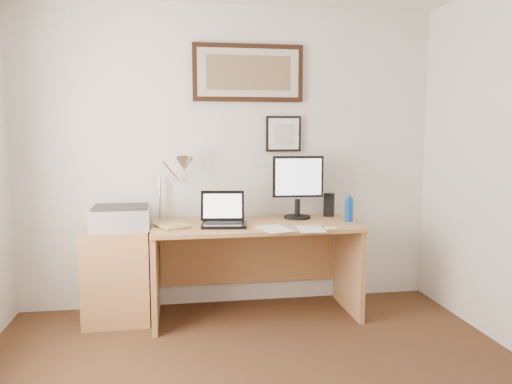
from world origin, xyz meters
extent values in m
cube|color=white|center=(0.00, 2.00, 1.25)|extent=(3.50, 0.02, 2.50)
cube|color=#AB7848|center=(-0.92, 1.68, 0.36)|extent=(0.50, 0.40, 0.73)
cylinder|color=#0B449A|center=(0.91, 1.60, 0.84)|extent=(0.06, 0.06, 0.18)
cylinder|color=#0B449A|center=(0.91, 1.60, 0.94)|extent=(0.03, 0.03, 0.02)
cube|color=black|center=(0.83, 1.87, 0.85)|extent=(0.11, 0.10, 0.20)
cube|color=white|center=(0.26, 1.40, 0.75)|extent=(0.29, 0.35, 0.00)
cube|color=white|center=(0.52, 1.34, 0.75)|extent=(0.22, 0.29, 0.00)
cube|color=#FFF478|center=(0.67, 1.33, 0.76)|extent=(0.09, 0.09, 0.01)
cylinder|color=white|center=(0.56, 1.41, 0.76)|extent=(0.14, 0.06, 0.02)
imported|color=tan|center=(-0.59, 1.55, 0.76)|extent=(0.30, 0.33, 0.02)
cube|color=#AB7848|center=(0.15, 1.63, 0.73)|extent=(1.60, 0.70, 0.03)
cube|color=#AB7848|center=(-0.63, 1.63, 0.36)|extent=(0.04, 0.65, 0.72)
cube|color=#AB7848|center=(0.93, 1.63, 0.36)|extent=(0.04, 0.65, 0.72)
cube|color=#AB7848|center=(0.15, 1.96, 0.45)|extent=(1.50, 0.03, 0.55)
cube|color=black|center=(-0.10, 1.55, 0.76)|extent=(0.37, 0.28, 0.02)
cube|color=black|center=(-0.10, 1.58, 0.78)|extent=(0.30, 0.17, 0.00)
cube|color=black|center=(-0.10, 1.69, 0.89)|extent=(0.35, 0.12, 0.23)
cube|color=white|center=(-0.10, 1.68, 0.89)|extent=(0.30, 0.09, 0.18)
cylinder|color=black|center=(0.54, 1.81, 0.76)|extent=(0.22, 0.22, 0.02)
cylinder|color=black|center=(0.54, 1.81, 0.84)|extent=(0.04, 0.04, 0.14)
cube|color=black|center=(0.54, 1.80, 1.10)|extent=(0.42, 0.06, 0.34)
cube|color=silver|center=(0.54, 1.78, 1.10)|extent=(0.38, 0.02, 0.30)
cube|color=#A3A3A5|center=(-0.88, 1.68, 0.81)|extent=(0.44, 0.34, 0.16)
cube|color=#2D2D2D|center=(-0.88, 1.68, 0.90)|extent=(0.40, 0.30, 0.02)
cylinder|color=silver|center=(-0.59, 1.92, 0.93)|extent=(0.02, 0.02, 0.36)
cylinder|color=silver|center=(-0.49, 1.86, 1.15)|extent=(0.15, 0.23, 0.19)
cone|color=silver|center=(-0.39, 1.80, 1.21)|extent=(0.16, 0.18, 0.15)
cube|color=black|center=(0.15, 1.98, 1.95)|extent=(0.92, 0.03, 0.47)
cube|color=beige|center=(0.15, 1.96, 1.95)|extent=(0.84, 0.01, 0.39)
cube|color=brown|center=(0.15, 1.95, 1.95)|extent=(0.70, 0.00, 0.28)
cube|color=black|center=(0.45, 1.98, 1.45)|extent=(0.30, 0.02, 0.30)
cube|color=white|center=(0.45, 1.96, 1.45)|extent=(0.26, 0.00, 0.26)
cube|color=#B3B8BD|center=(0.45, 1.96, 1.45)|extent=(0.17, 0.00, 0.17)
camera|label=1|loc=(-0.47, -2.18, 1.48)|focal=35.00mm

